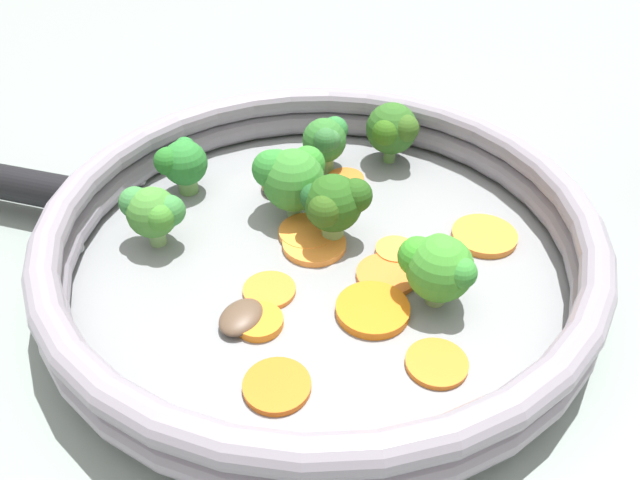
# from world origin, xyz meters

# --- Properties ---
(ground_plane) EXTENTS (4.00, 4.00, 0.00)m
(ground_plane) POSITION_xyz_m (0.00, 0.00, 0.00)
(ground_plane) COLOR gray
(skillet) EXTENTS (0.35, 0.35, 0.01)m
(skillet) POSITION_xyz_m (0.00, 0.00, 0.01)
(skillet) COLOR gray
(skillet) RESTS_ON ground_plane
(skillet_rim_wall) EXTENTS (0.37, 0.37, 0.04)m
(skillet_rim_wall) POSITION_xyz_m (0.00, 0.00, 0.03)
(skillet_rim_wall) COLOR gray
(skillet_rim_wall) RESTS_ON skillet
(skillet_rivet_left) EXTENTS (0.01, 0.01, 0.01)m
(skillet_rivet_left) POSITION_xyz_m (0.02, 0.17, 0.02)
(skillet_rivet_left) COLOR gray
(skillet_rivet_left) RESTS_ON skillet
(skillet_rivet_right) EXTENTS (0.01, 0.01, 0.01)m
(skillet_rivet_right) POSITION_xyz_m (-0.07, 0.16, 0.02)
(skillet_rivet_right) COLOR gray
(skillet_rivet_right) RESTS_ON skillet
(carrot_slice_0) EXTENTS (0.04, 0.04, 0.00)m
(carrot_slice_0) POSITION_xyz_m (-0.11, -0.03, 0.01)
(carrot_slice_0) COLOR orange
(carrot_slice_0) RESTS_ON skillet
(carrot_slice_1) EXTENTS (0.05, 0.05, 0.00)m
(carrot_slice_1) POSITION_xyz_m (-0.05, 0.01, 0.01)
(carrot_slice_1) COLOR orange
(carrot_slice_1) RESTS_ON skillet
(carrot_slice_2) EXTENTS (0.04, 0.04, 0.01)m
(carrot_slice_2) POSITION_xyz_m (-0.07, 0.01, 0.02)
(carrot_slice_2) COLOR orange
(carrot_slice_2) RESTS_ON skillet
(carrot_slice_3) EXTENTS (0.03, 0.03, 0.00)m
(carrot_slice_3) POSITION_xyz_m (0.03, -0.05, 0.01)
(carrot_slice_3) COLOR orange
(carrot_slice_3) RESTS_ON skillet
(carrot_slice_4) EXTENTS (0.06, 0.06, 0.00)m
(carrot_slice_4) POSITION_xyz_m (-0.00, -0.05, 0.01)
(carrot_slice_4) COLOR orange
(carrot_slice_4) RESTS_ON skillet
(carrot_slice_5) EXTENTS (0.04, 0.04, 0.01)m
(carrot_slice_5) POSITION_xyz_m (0.02, 0.02, 0.02)
(carrot_slice_5) COLOR orange
(carrot_slice_5) RESTS_ON skillet
(carrot_slice_6) EXTENTS (0.05, 0.05, 0.00)m
(carrot_slice_6) POSITION_xyz_m (-0.06, -0.10, 0.01)
(carrot_slice_6) COLOR orange
(carrot_slice_6) RESTS_ON skillet
(carrot_slice_7) EXTENTS (0.03, 0.03, 0.00)m
(carrot_slice_7) POSITION_xyz_m (0.09, 0.02, 0.01)
(carrot_slice_7) COLOR orange
(carrot_slice_7) RESTS_ON skillet
(carrot_slice_8) EXTENTS (0.06, 0.06, 0.00)m
(carrot_slice_8) POSITION_xyz_m (0.01, 0.01, 0.01)
(carrot_slice_8) COLOR orange
(carrot_slice_8) RESTS_ON skillet
(carrot_slice_9) EXTENTS (0.06, 0.06, 0.01)m
(carrot_slice_9) POSITION_xyz_m (0.07, -0.10, 0.02)
(carrot_slice_9) COLOR orange
(carrot_slice_9) RESTS_ON skillet
(carrot_slice_10) EXTENTS (0.05, 0.05, 0.01)m
(carrot_slice_10) POSITION_xyz_m (-0.04, -0.05, 0.02)
(carrot_slice_10) COLOR orange
(carrot_slice_10) RESTS_ON skillet
(broccoli_floret_0) EXTENTS (0.04, 0.04, 0.05)m
(broccoli_floret_0) POSITION_xyz_m (0.10, 0.04, 0.04)
(broccoli_floret_0) COLOR #82AE5C
(broccoli_floret_0) RESTS_ON skillet
(broccoli_floret_1) EXTENTS (0.05, 0.05, 0.05)m
(broccoli_floret_1) POSITION_xyz_m (-0.01, -0.08, 0.04)
(broccoli_floret_1) COLOR #89A65D
(broccoli_floret_1) RESTS_ON skillet
(broccoli_floret_2) EXTENTS (0.04, 0.05, 0.04)m
(broccoli_floret_2) POSITION_xyz_m (-0.04, 0.11, 0.04)
(broccoli_floret_2) COLOR #84B567
(broccoli_floret_2) RESTS_ON skillet
(broccoli_floret_3) EXTENTS (0.05, 0.05, 0.05)m
(broccoli_floret_3) POSITION_xyz_m (0.14, -0.00, 0.04)
(broccoli_floret_3) COLOR #65934A
(broccoli_floret_3) RESTS_ON skillet
(broccoli_floret_4) EXTENTS (0.05, 0.05, 0.05)m
(broccoli_floret_4) POSITION_xyz_m (0.02, -0.00, 0.04)
(broccoli_floret_4) COLOR #7EAB62
(broccoli_floret_4) RESTS_ON skillet
(broccoli_floret_5) EXTENTS (0.05, 0.05, 0.05)m
(broccoli_floret_5) POSITION_xyz_m (0.04, 0.04, 0.05)
(broccoli_floret_5) COLOR #729F5B
(broccoli_floret_5) RESTS_ON skillet
(broccoli_floret_6) EXTENTS (0.04, 0.04, 0.04)m
(broccoli_floret_6) POSITION_xyz_m (0.03, 0.13, 0.04)
(broccoli_floret_6) COLOR #6B9C50
(broccoli_floret_6) RESTS_ON skillet
(mushroom_piece_0) EXTENTS (0.03, 0.03, 0.01)m
(mushroom_piece_0) POSITION_xyz_m (-0.08, 0.02, 0.02)
(mushroom_piece_0) COLOR brown
(mushroom_piece_0) RESTS_ON skillet
(mushroom_piece_1) EXTENTS (0.04, 0.03, 0.01)m
(mushroom_piece_1) POSITION_xyz_m (0.06, 0.07, 0.02)
(mushroom_piece_1) COLOR brown
(mushroom_piece_1) RESTS_ON skillet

